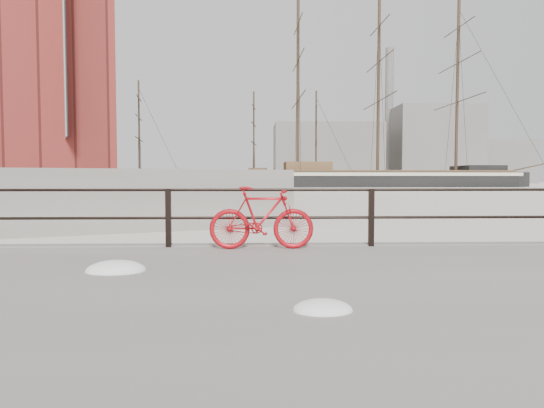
# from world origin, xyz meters

# --- Properties ---
(ground) EXTENTS (400.00, 400.00, 0.00)m
(ground) POSITION_xyz_m (0.00, 0.00, 0.00)
(ground) COLOR white
(ground) RESTS_ON ground
(promenade) EXTENTS (36.00, 8.00, 0.35)m
(promenade) POSITION_xyz_m (0.00, -4.00, 0.17)
(promenade) COLOR gray
(promenade) RESTS_ON ground
(far_quay) EXTENTS (78.44, 148.07, 1.80)m
(far_quay) POSITION_xyz_m (-40.00, 72.00, 0.90)
(far_quay) COLOR gray
(far_quay) RESTS_ON ground
(guardrail) EXTENTS (28.00, 0.10, 1.00)m
(guardrail) POSITION_xyz_m (0.00, -0.15, 0.85)
(guardrail) COLOR black
(guardrail) RESTS_ON promenade
(bicycle) EXTENTS (1.73, 0.27, 1.04)m
(bicycle) POSITION_xyz_m (-1.91, -0.44, 0.87)
(bicycle) COLOR #A90B12
(bicycle) RESTS_ON promenade
(snow_mounds) EXTENTS (19.52, 3.82, 0.30)m
(snow_mounds) POSITION_xyz_m (1.60, -2.14, 0.48)
(snow_mounds) COLOR white
(snow_mounds) RESTS_ON promenade
(barque_black) EXTENTS (65.38, 22.91, 36.36)m
(barque_black) POSITION_xyz_m (20.51, 79.82, 0.00)
(barque_black) COLOR black
(barque_black) RESTS_ON ground
(schooner_mid) EXTENTS (26.09, 12.90, 18.48)m
(schooner_mid) POSITION_xyz_m (3.52, 81.06, 0.00)
(schooner_mid) COLOR beige
(schooner_mid) RESTS_ON ground
(schooner_left) EXTENTS (27.84, 15.18, 19.97)m
(schooner_left) POSITION_xyz_m (-28.80, 79.20, 0.00)
(schooner_left) COLOR silver
(schooner_left) RESTS_ON ground
(apartment_cream) EXTENTS (24.16, 21.40, 21.20)m
(apartment_cream) POSITION_xyz_m (-38.11, 61.98, 12.40)
(apartment_cream) COLOR beige
(apartment_cream) RESTS_ON far_quay
(apartment_grey) EXTENTS (26.02, 22.15, 23.20)m
(apartment_grey) POSITION_xyz_m (-46.35, 82.38, 13.40)
(apartment_grey) COLOR gray
(apartment_grey) RESTS_ON far_quay
(apartment_brick) EXTENTS (27.87, 22.90, 21.20)m
(apartment_brick) POSITION_xyz_m (-54.97, 103.70, 12.40)
(apartment_brick) COLOR brown
(apartment_brick) RESTS_ON far_quay
(industrial_west) EXTENTS (32.00, 18.00, 18.00)m
(industrial_west) POSITION_xyz_m (20.00, 140.00, 9.00)
(industrial_west) COLOR gray
(industrial_west) RESTS_ON ground
(industrial_mid) EXTENTS (26.00, 20.00, 24.00)m
(industrial_mid) POSITION_xyz_m (55.00, 145.00, 12.00)
(industrial_mid) COLOR gray
(industrial_mid) RESTS_ON ground
(industrial_east) EXTENTS (20.00, 16.00, 14.00)m
(industrial_east) POSITION_xyz_m (78.00, 150.00, 7.00)
(industrial_east) COLOR gray
(industrial_east) RESTS_ON ground
(smokestack) EXTENTS (2.80, 2.80, 44.00)m
(smokestack) POSITION_xyz_m (42.00, 150.00, 22.00)
(smokestack) COLOR gray
(smokestack) RESTS_ON ground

